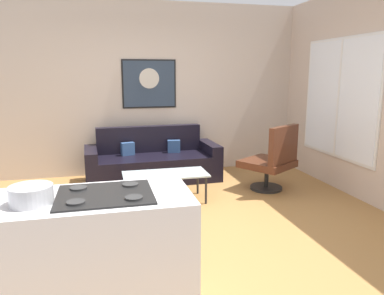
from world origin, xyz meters
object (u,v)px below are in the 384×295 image
armchair (273,160)px  wall_painting (149,84)px  coffee_table (165,176)px  couch (153,163)px  mixing_bowl (31,195)px

armchair → wall_painting: size_ratio=1.08×
coffee_table → armchair: armchair is taller
coffee_table → armchair: size_ratio=1.15×
armchair → couch: bearing=149.1°
armchair → mixing_bowl: (-2.75, -2.41, 0.50)m
couch → wall_painting: wall_painting is taller
couch → mixing_bowl: 3.62m
armchair → wall_painting: bearing=137.3°
wall_painting → armchair: bearing=-42.7°
coffee_table → wall_painting: 1.90m
couch → coffee_table: bearing=-88.5°
armchair → wall_painting: (-1.55, 1.43, 1.04)m
coffee_table → wall_painting: (0.01, 1.52, 1.14)m
armchair → wall_painting: 2.35m
coffee_table → wall_painting: wall_painting is taller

